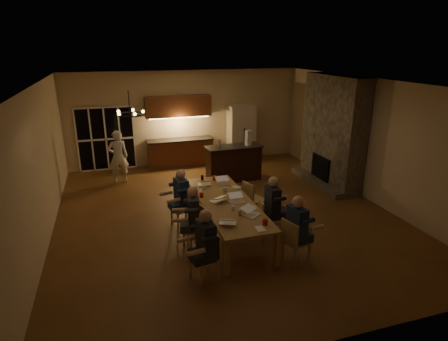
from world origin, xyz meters
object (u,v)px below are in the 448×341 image
plate_left (228,221)px  bar_blender (248,138)px  person_right_near (296,230)px  plate_near (251,207)px  chair_right_far (255,199)px  laptop_b (253,210)px  chair_left_mid (195,229)px  laptop_c (217,196)px  plate_far (236,187)px  laptop_e (205,180)px  laptop_f (223,180)px  chair_right_near (296,240)px  redcup_far (214,178)px  can_cola (202,178)px  person_left_mid (194,218)px  mug_mid (225,189)px  can_silver (240,213)px  person_left_far (182,198)px  laptop_a (228,218)px  redcup_near (265,222)px  bar_bottle (219,143)px  person_left_near (206,246)px  standing_person (118,157)px  chair_left_near (204,258)px  dining_table (227,217)px  redcup_mid (201,195)px  chair_left_far (182,208)px  laptop_d (237,198)px  person_right_mid (272,207)px  mug_back (204,188)px  chandelier (130,114)px  refrigerator (241,133)px  chair_right_mid (270,219)px  bar_island (234,163)px

plate_left → bar_blender: 4.62m
person_right_near → plate_near: 1.18m
chair_right_far → laptop_b: size_ratio=2.78×
chair_left_mid → laptop_c: bearing=120.0°
plate_far → plate_left: bearing=-113.9°
laptop_e → plate_left: size_ratio=1.39×
laptop_b → laptop_f: (-0.05, 1.82, 0.00)m
chair_right_near → plate_left: chair_right_near is taller
laptop_e → redcup_far: laptop_e is taller
laptop_b → can_cola: (-0.46, 2.31, -0.05)m
chair_right_far → person_left_mid: person_left_mid is taller
mug_mid → plate_near: mug_mid is taller
chair_right_near → mug_mid: (-0.79, 2.08, 0.36)m
can_silver → person_left_far: bearing=124.4°
chair_left_mid → laptop_a: size_ratio=2.78×
redcup_near → plate_far: (0.11, 1.98, -0.05)m
plate_near → laptop_b: bearing=-107.4°
chair_right_far → bar_bottle: bar_bottle is taller
person_left_near → laptop_e: bearing=156.4°
redcup_near → plate_left: bearing=153.6°
standing_person → laptop_c: bearing=109.8°
chair_left_near → dining_table: bearing=132.4°
chair_left_mid → mug_mid: bearing=125.7°
laptop_f → redcup_mid: (-0.70, -0.61, -0.05)m
chair_left_far → laptop_d: laptop_d is taller
person_right_mid → can_silver: 0.91m
chair_left_mid → mug_mid: (0.96, 1.06, 0.36)m
bar_blender → mug_back: bearing=-146.6°
plate_left → person_left_far: bearing=111.4°
redcup_mid → redcup_far: (0.58, 0.98, 0.00)m
chandelier → plate_left: 2.78m
dining_table → can_cola: size_ratio=27.44×
laptop_c → laptop_d: bearing=123.7°
laptop_b → can_cola: size_ratio=2.67×
refrigerator → chair_right_near: (-1.23, -6.61, -0.55)m
refrigerator → chair_left_near: (-3.07, -6.69, -0.55)m
laptop_f → person_left_far: bearing=-163.0°
plate_near → can_silver: bearing=-142.4°
chair_right_far → laptop_a: (-1.21, -1.61, 0.42)m
person_left_near → bar_blender: size_ratio=3.00×
chair_right_mid → person_right_near: size_ratio=0.64×
refrigerator → bar_bottle: size_ratio=8.33×
bar_island → chair_right_near: bar_island is taller
chair_left_near → plate_far: chair_left_near is taller
person_left_mid → standing_person: standing_person is taller
bar_island → redcup_mid: size_ratio=14.34×
redcup_near → redcup_far: bearing=95.5°
person_left_mid → chair_right_mid: bearing=99.2°
laptop_a → plate_left: 0.11m
person_left_near → chair_right_mid: bearing=113.4°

